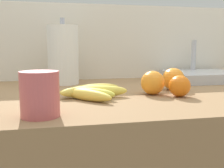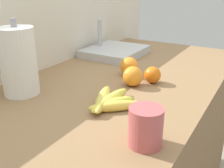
{
  "view_description": "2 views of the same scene",
  "coord_description": "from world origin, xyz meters",
  "px_view_note": "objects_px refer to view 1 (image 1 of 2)",
  "views": [
    {
      "loc": [
        -0.29,
        -0.9,
        1.1
      ],
      "look_at": [
        -0.11,
        -0.08,
        0.98
      ],
      "focal_mm": 42.75,
      "sensor_mm": 36.0,
      "label": 1
    },
    {
      "loc": [
        -0.87,
        -0.52,
        1.34
      ],
      "look_at": [
        -0.09,
        -0.05,
        0.98
      ],
      "focal_mm": 42.86,
      "sensor_mm": 36.0,
      "label": 2
    }
  ],
  "objects_px": {
    "orange_far_right": "(173,79)",
    "mug": "(40,94)",
    "orange_back_left": "(180,86)",
    "banana_bunch": "(91,92)",
    "sink_basin": "(203,76)",
    "orange_back_right": "(153,83)",
    "paper_towel_roll": "(63,55)"
  },
  "relations": [
    {
      "from": "orange_far_right",
      "to": "mug",
      "type": "height_order",
      "value": "mug"
    },
    {
      "from": "mug",
      "to": "orange_back_left",
      "type": "bearing_deg",
      "value": 20.49
    },
    {
      "from": "banana_bunch",
      "to": "sink_basin",
      "type": "relative_size",
      "value": 0.66
    },
    {
      "from": "banana_bunch",
      "to": "orange_back_right",
      "type": "bearing_deg",
      "value": 5.09
    },
    {
      "from": "orange_back_left",
      "to": "sink_basin",
      "type": "distance_m",
      "value": 0.46
    },
    {
      "from": "banana_bunch",
      "to": "orange_back_left",
      "type": "height_order",
      "value": "orange_back_left"
    },
    {
      "from": "orange_far_right",
      "to": "mug",
      "type": "distance_m",
      "value": 0.54
    },
    {
      "from": "paper_towel_roll",
      "to": "mug",
      "type": "distance_m",
      "value": 0.54
    },
    {
      "from": "paper_towel_roll",
      "to": "orange_far_right",
      "type": "bearing_deg",
      "value": -32.58
    },
    {
      "from": "orange_back_left",
      "to": "paper_towel_roll",
      "type": "xyz_separation_m",
      "value": [
        -0.35,
        0.37,
        0.09
      ]
    },
    {
      "from": "paper_towel_roll",
      "to": "mug",
      "type": "height_order",
      "value": "paper_towel_roll"
    },
    {
      "from": "orange_back_right",
      "to": "orange_far_right",
      "type": "height_order",
      "value": "orange_far_right"
    },
    {
      "from": "orange_back_left",
      "to": "banana_bunch",
      "type": "bearing_deg",
      "value": 172.61
    },
    {
      "from": "paper_towel_roll",
      "to": "sink_basin",
      "type": "xyz_separation_m",
      "value": [
        0.64,
        -0.02,
        -0.1
      ]
    },
    {
      "from": "orange_far_right",
      "to": "orange_back_right",
      "type": "bearing_deg",
      "value": -146.06
    },
    {
      "from": "orange_back_right",
      "to": "mug",
      "type": "bearing_deg",
      "value": -148.85
    },
    {
      "from": "banana_bunch",
      "to": "orange_back_right",
      "type": "xyz_separation_m",
      "value": [
        0.21,
        0.02,
        0.02
      ]
    },
    {
      "from": "banana_bunch",
      "to": "paper_towel_roll",
      "type": "relative_size",
      "value": 0.79
    },
    {
      "from": "banana_bunch",
      "to": "orange_back_left",
      "type": "relative_size",
      "value": 3.16
    },
    {
      "from": "banana_bunch",
      "to": "sink_basin",
      "type": "bearing_deg",
      "value": 28.77
    },
    {
      "from": "orange_back_right",
      "to": "paper_towel_roll",
      "type": "xyz_separation_m",
      "value": [
        -0.28,
        0.32,
        0.08
      ]
    },
    {
      "from": "orange_back_left",
      "to": "mug",
      "type": "bearing_deg",
      "value": -159.51
    },
    {
      "from": "orange_back_right",
      "to": "sink_basin",
      "type": "xyz_separation_m",
      "value": [
        0.36,
        0.29,
        -0.02
      ]
    },
    {
      "from": "sink_basin",
      "to": "orange_back_right",
      "type": "bearing_deg",
      "value": -140.86
    },
    {
      "from": "orange_back_right",
      "to": "sink_basin",
      "type": "height_order",
      "value": "sink_basin"
    },
    {
      "from": "banana_bunch",
      "to": "mug",
      "type": "height_order",
      "value": "mug"
    },
    {
      "from": "mug",
      "to": "sink_basin",
      "type": "bearing_deg",
      "value": 35.41
    },
    {
      "from": "orange_back_right",
      "to": "mug",
      "type": "height_order",
      "value": "mug"
    },
    {
      "from": "banana_bunch",
      "to": "orange_back_left",
      "type": "bearing_deg",
      "value": -7.39
    },
    {
      "from": "orange_back_right",
      "to": "mug",
      "type": "xyz_separation_m",
      "value": [
        -0.35,
        -0.21,
        0.01
      ]
    },
    {
      "from": "banana_bunch",
      "to": "sink_basin",
      "type": "distance_m",
      "value": 0.65
    },
    {
      "from": "banana_bunch",
      "to": "orange_back_left",
      "type": "distance_m",
      "value": 0.28
    }
  ]
}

